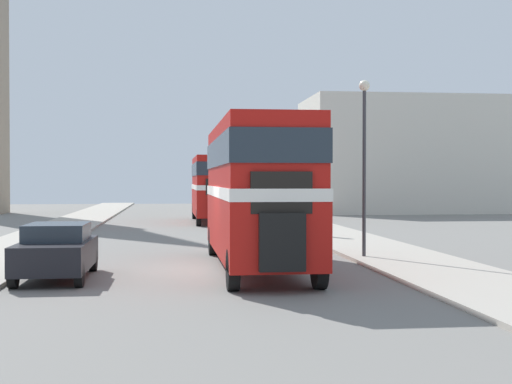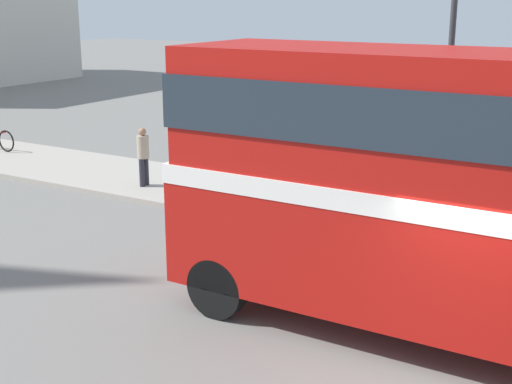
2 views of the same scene
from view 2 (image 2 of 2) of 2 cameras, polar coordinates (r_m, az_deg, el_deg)
double_decker_bus at (r=10.31m, az=19.42°, el=0.62°), size 2.41×10.17×4.29m
pedestrian_walking at (r=19.07m, az=-9.01°, el=3.07°), size 0.32×0.32×1.57m
street_lamp at (r=14.27m, az=15.31°, el=10.62°), size 0.36×0.36×5.86m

